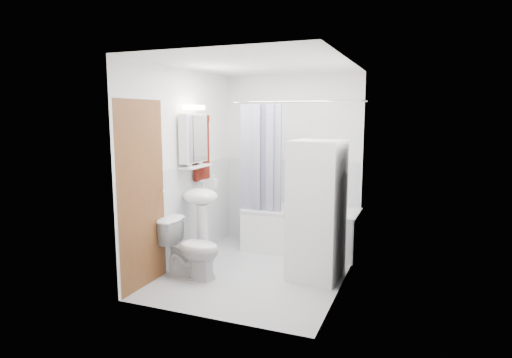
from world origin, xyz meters
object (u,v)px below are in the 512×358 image
(bathtub, at_px, (301,228))
(sink, at_px, (201,208))
(toilet, at_px, (191,248))
(washer_dryer, at_px, (316,210))

(bathtub, xyz_separation_m, sink, (-1.02, -0.94, 0.38))
(bathtub, distance_m, toilet, 1.66)
(bathtub, bearing_deg, toilet, -123.25)
(sink, relative_size, toilet, 1.53)
(washer_dryer, bearing_deg, bathtub, 119.54)
(washer_dryer, distance_m, toilet, 1.48)
(sink, distance_m, toilet, 0.59)
(bathtub, height_order, sink, sink)
(washer_dryer, height_order, toilet, washer_dryer)
(bathtub, distance_m, sink, 1.44)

